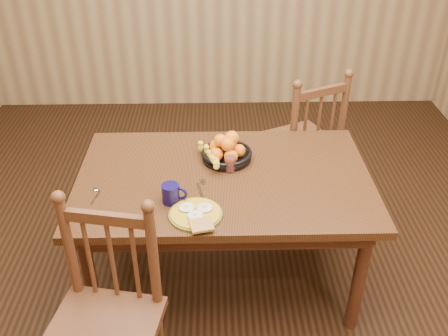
{
  "coord_description": "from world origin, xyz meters",
  "views": [
    {
      "loc": [
        -0.05,
        -2.26,
        2.26
      ],
      "look_at": [
        0.0,
        0.0,
        0.8
      ],
      "focal_mm": 40.0,
      "sensor_mm": 36.0,
      "label": 1
    }
  ],
  "objects_px": {
    "coffee_mug": "(172,193)",
    "breakfast_plate": "(196,214)",
    "chair_near": "(105,320)",
    "fruit_bowl": "(226,151)",
    "chair_far": "(302,142)",
    "dining_table": "(224,188)"
  },
  "relations": [
    {
      "from": "chair_far",
      "to": "coffee_mug",
      "type": "height_order",
      "value": "chair_far"
    },
    {
      "from": "dining_table",
      "to": "chair_far",
      "type": "xyz_separation_m",
      "value": [
        0.57,
        0.77,
        -0.16
      ]
    },
    {
      "from": "coffee_mug",
      "to": "chair_far",
      "type": "bearing_deg",
      "value": 49.99
    },
    {
      "from": "breakfast_plate",
      "to": "fruit_bowl",
      "type": "xyz_separation_m",
      "value": [
        0.16,
        0.52,
        0.04
      ]
    },
    {
      "from": "dining_table",
      "to": "fruit_bowl",
      "type": "bearing_deg",
      "value": 85.74
    },
    {
      "from": "fruit_bowl",
      "to": "chair_far",
      "type": "bearing_deg",
      "value": 47.15
    },
    {
      "from": "dining_table",
      "to": "breakfast_plate",
      "type": "xyz_separation_m",
      "value": [
        -0.14,
        -0.35,
        0.1
      ]
    },
    {
      "from": "breakfast_plate",
      "to": "fruit_bowl",
      "type": "distance_m",
      "value": 0.54
    },
    {
      "from": "chair_near",
      "to": "coffee_mug",
      "type": "bearing_deg",
      "value": 73.77
    },
    {
      "from": "dining_table",
      "to": "chair_far",
      "type": "relative_size",
      "value": 1.53
    },
    {
      "from": "dining_table",
      "to": "breakfast_plate",
      "type": "height_order",
      "value": "breakfast_plate"
    },
    {
      "from": "breakfast_plate",
      "to": "coffee_mug",
      "type": "distance_m",
      "value": 0.18
    },
    {
      "from": "chair_near",
      "to": "fruit_bowl",
      "type": "relative_size",
      "value": 3.21
    },
    {
      "from": "dining_table",
      "to": "fruit_bowl",
      "type": "xyz_separation_m",
      "value": [
        0.01,
        0.17,
        0.14
      ]
    },
    {
      "from": "coffee_mug",
      "to": "breakfast_plate",
      "type": "bearing_deg",
      "value": -44.18
    },
    {
      "from": "chair_near",
      "to": "fruit_bowl",
      "type": "xyz_separation_m",
      "value": [
        0.55,
        0.94,
        0.3
      ]
    },
    {
      "from": "chair_near",
      "to": "fruit_bowl",
      "type": "bearing_deg",
      "value": 70.04
    },
    {
      "from": "breakfast_plate",
      "to": "chair_near",
      "type": "bearing_deg",
      "value": -133.36
    },
    {
      "from": "coffee_mug",
      "to": "fruit_bowl",
      "type": "xyz_separation_m",
      "value": [
        0.28,
        0.4,
        0.0
      ]
    },
    {
      "from": "chair_far",
      "to": "chair_near",
      "type": "xyz_separation_m",
      "value": [
        -1.11,
        -1.54,
        -0.0
      ]
    },
    {
      "from": "dining_table",
      "to": "fruit_bowl",
      "type": "height_order",
      "value": "fruit_bowl"
    },
    {
      "from": "chair_far",
      "to": "coffee_mug",
      "type": "xyz_separation_m",
      "value": [
        -0.84,
        -1.0,
        0.29
      ]
    }
  ]
}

